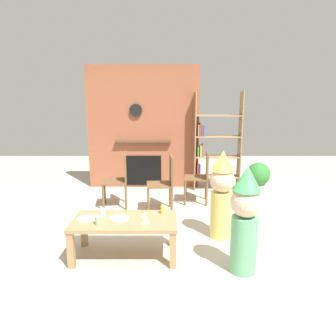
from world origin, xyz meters
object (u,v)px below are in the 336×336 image
(birthday_cake_slice, at_px, (147,219))
(potted_plant_tall, at_px, (260,177))
(dining_chair_left, at_px, (121,177))
(paper_cup_near_right, at_px, (104,213))
(coffee_table, at_px, (126,225))
(paper_cup_center, at_px, (100,220))
(child_with_cone_hat, at_px, (247,218))
(dining_chair_middle, at_px, (167,180))
(bookshelf, at_px, (215,144))
(paper_plate_front, at_px, (88,218))
(paper_plate_rear, at_px, (121,218))
(dining_chair_right, at_px, (203,174))
(paper_cup_near_left, at_px, (165,210))
(child_in_pink, at_px, (223,193))

(birthday_cake_slice, distance_m, potted_plant_tall, 2.95)
(dining_chair_left, bearing_deg, paper_cup_near_right, 84.04)
(coffee_table, bearing_deg, paper_cup_center, -153.28)
(coffee_table, height_order, child_with_cone_hat, child_with_cone_hat)
(paper_cup_near_right, relative_size, birthday_cake_slice, 1.01)
(dining_chair_middle, bearing_deg, birthday_cake_slice, 78.44)
(coffee_table, height_order, potted_plant_tall, potted_plant_tall)
(paper_cup_near_right, bearing_deg, dining_chair_left, 91.85)
(bookshelf, relative_size, paper_plate_front, 9.35)
(dining_chair_middle, bearing_deg, paper_cup_center, 61.89)
(paper_plate_rear, bearing_deg, paper_plate_front, -178.35)
(dining_chair_right, bearing_deg, dining_chair_left, 13.30)
(bookshelf, distance_m, paper_cup_near_left, 2.73)
(potted_plant_tall, bearing_deg, paper_plate_rear, -135.46)
(bookshelf, xyz_separation_m, child_in_pink, (-0.21, -2.21, -0.30))
(dining_chair_left, bearing_deg, coffee_table, 92.61)
(child_with_cone_hat, xyz_separation_m, dining_chair_right, (-0.20, 2.18, -0.08))
(paper_cup_center, xyz_separation_m, paper_plate_front, (-0.17, 0.14, -0.04))
(child_in_pink, bearing_deg, paper_cup_near_left, -0.15)
(paper_cup_near_right, distance_m, child_with_cone_hat, 1.56)
(birthday_cake_slice, bearing_deg, paper_cup_near_right, 162.32)
(paper_plate_rear, relative_size, potted_plant_tall, 0.34)
(dining_chair_middle, bearing_deg, coffee_table, 68.99)
(paper_cup_near_right, xyz_separation_m, potted_plant_tall, (2.38, 2.11, -0.12))
(paper_cup_near_right, height_order, paper_plate_rear, paper_cup_near_right)
(coffee_table, bearing_deg, birthday_cake_slice, -21.18)
(coffee_table, relative_size, dining_chair_middle, 1.29)
(paper_cup_near_left, relative_size, paper_plate_front, 0.44)
(paper_cup_center, distance_m, birthday_cake_slice, 0.50)
(child_with_cone_hat, bearing_deg, coffee_table, 0.00)
(coffee_table, bearing_deg, paper_cup_near_left, 23.31)
(birthday_cake_slice, xyz_separation_m, dining_chair_right, (0.82, 1.95, 0.03))
(coffee_table, height_order, birthday_cake_slice, birthday_cake_slice)
(bookshelf, relative_size, paper_cup_near_left, 21.25)
(dining_chair_left, height_order, dining_chair_middle, same)
(paper_plate_rear, relative_size, dining_chair_middle, 0.24)
(paper_plate_front, height_order, paper_plate_rear, same)
(paper_cup_near_right, bearing_deg, child_with_cone_hat, -14.34)
(paper_plate_front, bearing_deg, child_with_cone_hat, -11.12)
(birthday_cake_slice, distance_m, child_with_cone_hat, 1.05)
(paper_plate_front, bearing_deg, coffee_table, -1.31)
(bookshelf, bearing_deg, paper_cup_near_right, -121.66)
(coffee_table, distance_m, dining_chair_middle, 1.52)
(dining_chair_left, xyz_separation_m, dining_chair_right, (1.36, 0.20, 0.00))
(coffee_table, distance_m, paper_plate_rear, 0.10)
(paper_cup_near_left, bearing_deg, dining_chair_right, 69.38)
(paper_cup_near_right, height_order, paper_plate_front, paper_cup_near_right)
(coffee_table, bearing_deg, child_with_cone_hat, -14.36)
(paper_cup_center, bearing_deg, bookshelf, 60.00)
(paper_plate_rear, relative_size, birthday_cake_slice, 2.16)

